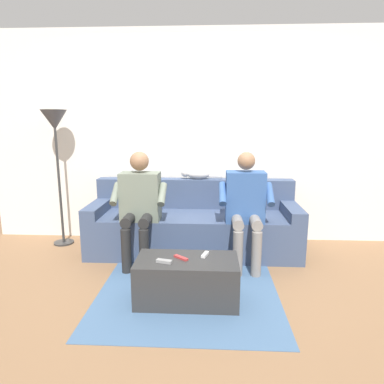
{
  "coord_description": "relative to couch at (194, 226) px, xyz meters",
  "views": [
    {
      "loc": [
        -0.18,
        3.71,
        1.5
      ],
      "look_at": [
        0.0,
        0.25,
        0.78
      ],
      "focal_mm": 32.24,
      "sensor_mm": 36.0,
      "label": 1
    }
  ],
  "objects": [
    {
      "name": "remote_gray",
      "position": [
        0.18,
        1.26,
        0.09
      ],
      "size": [
        0.13,
        0.08,
        0.02
      ],
      "primitive_type": "cube",
      "rotation": [
        0.0,
        0.0,
        6.02
      ],
      "color": "gray",
      "rests_on": "coffee_table"
    },
    {
      "name": "couch",
      "position": [
        0.0,
        0.0,
        0.0
      ],
      "size": [
        2.37,
        0.8,
        0.81
      ],
      "color": "#3D4C6B",
      "rests_on": "ground"
    },
    {
      "name": "floor_rug",
      "position": [
        0.0,
        1.02,
        -0.29
      ],
      "size": [
        1.58,
        1.57,
        0.01
      ],
      "primitive_type": "cube",
      "color": "#426084",
      "rests_on": "ground"
    },
    {
      "name": "remote_white",
      "position": [
        -0.15,
        1.09,
        0.09
      ],
      "size": [
        0.07,
        0.12,
        0.02
      ],
      "primitive_type": "cube",
      "rotation": [
        0.0,
        0.0,
        4.4
      ],
      "color": "white",
      "rests_on": "coffee_table"
    },
    {
      "name": "remote_red",
      "position": [
        0.05,
        1.17,
        0.09
      ],
      "size": [
        0.13,
        0.12,
        0.02
      ],
      "primitive_type": "cube",
      "rotation": [
        0.0,
        0.0,
        5.58
      ],
      "color": "#B73333",
      "rests_on": "coffee_table"
    },
    {
      "name": "person_left_seated",
      "position": [
        -0.55,
        0.38,
        0.38
      ],
      "size": [
        0.55,
        0.51,
        1.19
      ],
      "color": "#335693",
      "rests_on": "ground"
    },
    {
      "name": "floor_lamp",
      "position": [
        1.63,
        -0.13,
        1.09
      ],
      "size": [
        0.3,
        0.3,
        1.62
      ],
      "color": "#2D2D2D",
      "rests_on": "ground"
    },
    {
      "name": "cat_on_backrest",
      "position": [
        -0.02,
        -0.26,
        0.58
      ],
      "size": [
        0.5,
        0.14,
        0.13
      ],
      "color": "silver",
      "rests_on": "couch"
    },
    {
      "name": "person_right_seated",
      "position": [
        0.55,
        0.37,
        0.38
      ],
      "size": [
        0.56,
        0.51,
        1.18
      ],
      "color": "slate",
      "rests_on": "ground"
    },
    {
      "name": "back_wall",
      "position": [
        0.0,
        -0.46,
        0.99
      ],
      "size": [
        5.19,
        0.06,
        2.58
      ],
      "primitive_type": "cube",
      "color": "silver",
      "rests_on": "ground"
    },
    {
      "name": "ground_plane",
      "position": [
        0.0,
        0.74,
        -0.29
      ],
      "size": [
        8.0,
        8.0,
        0.0
      ],
      "primitive_type": "plane",
      "color": "#846042"
    },
    {
      "name": "coffee_table",
      "position": [
        0.0,
        1.18,
        -0.11
      ],
      "size": [
        0.85,
        0.44,
        0.37
      ],
      "color": "#2D2D2D",
      "rests_on": "ground"
    }
  ]
}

